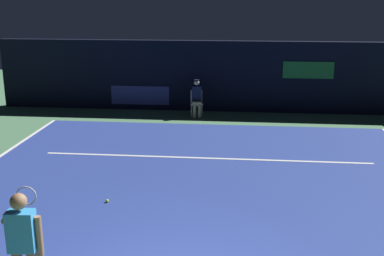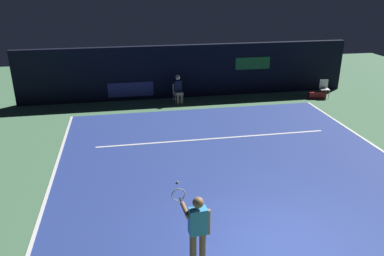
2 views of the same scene
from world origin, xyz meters
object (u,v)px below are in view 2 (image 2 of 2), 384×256
object	(u,v)px
line_judge_on_chair	(178,89)
courtside_chair_near	(324,88)
tennis_ball	(178,182)
equipment_bag	(317,95)
tennis_player	(197,229)

from	to	relation	value
line_judge_on_chair	courtside_chair_near	bearing A→B (deg)	-3.36
tennis_ball	equipment_bag	distance (m)	10.82
line_judge_on_chair	equipment_bag	bearing A→B (deg)	-4.13
line_judge_on_chair	tennis_player	bearing A→B (deg)	-96.62
tennis_player	line_judge_on_chair	xyz separation A→B (m)	(1.30, 11.20, -0.30)
tennis_player	courtside_chair_near	size ratio (longest dim) A/B	1.97
tennis_player	tennis_ball	xyz separation A→B (m)	(0.12, 3.55, -0.94)
line_judge_on_chair	courtside_chair_near	distance (m)	7.34
equipment_bag	courtside_chair_near	bearing A→B (deg)	23.23
tennis_player	equipment_bag	xyz separation A→B (m)	(8.25, 10.69, -0.83)
equipment_bag	tennis_ball	bearing A→B (deg)	-126.08
courtside_chair_near	tennis_ball	distance (m)	11.16
courtside_chair_near	equipment_bag	world-z (taller)	courtside_chair_near
tennis_player	tennis_ball	world-z (taller)	tennis_player
tennis_player	line_judge_on_chair	distance (m)	11.27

